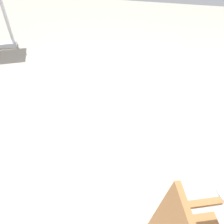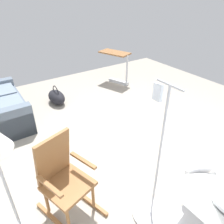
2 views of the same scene
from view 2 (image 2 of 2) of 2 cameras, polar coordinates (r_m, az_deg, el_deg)
ground_plane at (r=4.02m, az=5.87°, el=-5.56°), size 6.81×6.81×0.00m
rocking_chair at (r=2.57m, az=-12.83°, el=-16.94°), size 0.86×0.67×1.05m
overbed_table at (r=5.90m, az=1.34°, el=12.65°), size 0.89×0.65×0.84m
duffel_bag at (r=5.08m, az=-14.51°, el=3.89°), size 0.57×0.34×0.43m
iv_pole at (r=2.69m, az=10.63°, el=-21.96°), size 0.44×0.44×1.69m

